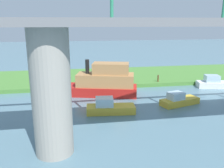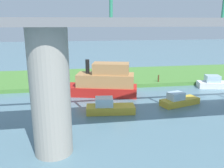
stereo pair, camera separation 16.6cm
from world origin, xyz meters
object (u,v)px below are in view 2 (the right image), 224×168
Objects in this scene: person_on_bank at (119,75)px; motorboat_red at (109,107)px; pontoon_yellow at (179,100)px; mooring_post at (158,78)px; motorboat_white at (216,83)px; bridge_pylon at (50,93)px; riverboat_paddlewheel at (104,82)px.

person_on_bank is 11.29m from motorboat_red.
pontoon_yellow is at bearing 115.38° from person_on_bank.
person_on_bank is 0.29× the size of motorboat_red.
motorboat_white is (-7.17, 2.41, -0.37)m from mooring_post.
motorboat_white is at bearing -156.36° from motorboat_red.
bridge_pylon is 5.99× the size of person_on_bank.
riverboat_paddlewheel is 1.84× the size of motorboat_red.
riverboat_paddlewheel reaches higher than motorboat_white.
pontoon_yellow is (-7.35, 4.83, -1.08)m from riverboat_paddlewheel.
pontoon_yellow is at bearing 146.68° from riverboat_paddlewheel.
pontoon_yellow is at bearing -172.06° from motorboat_red.
bridge_pylon reaches higher than mooring_post.
motorboat_white is 9.69m from pontoon_yellow.
bridge_pylon is at bearing 33.31° from motorboat_white.
mooring_post is (-13.08, -15.72, -3.20)m from bridge_pylon.
mooring_post is 8.16m from pontoon_yellow.
motorboat_white is at bearing -146.69° from bridge_pylon.
bridge_pylon is at bearing 65.93° from person_on_bank.
motorboat_red is at bearing 47.87° from mooring_post.
motorboat_red is (8.31, 9.19, -0.42)m from mooring_post.
person_on_bank reaches higher than motorboat_red.
bridge_pylon reaches higher than pontoon_yellow.
mooring_post is (-5.31, 1.68, -0.23)m from person_on_bank.
motorboat_white is at bearing -143.90° from pontoon_yellow.
riverboat_paddlewheel is 8.86m from pontoon_yellow.
motorboat_red is 1.05× the size of pontoon_yellow.
person_on_bank reaches higher than pontoon_yellow.
bridge_pylon is at bearing 53.87° from motorboat_red.
motorboat_red reaches higher than mooring_post.
person_on_bank is 0.31× the size of pontoon_yellow.
mooring_post is at bearing 162.45° from person_on_bank.
motorboat_red is at bearing 87.03° from riverboat_paddlewheel.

